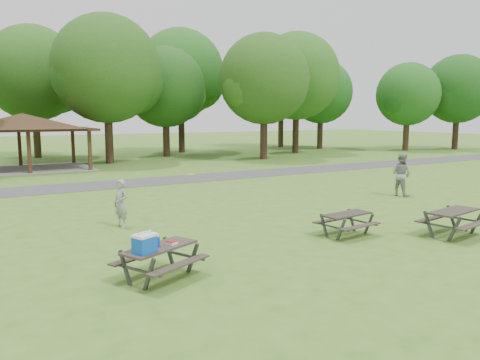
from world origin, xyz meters
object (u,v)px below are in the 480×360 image
picnic_table_middle (347,219)px  frisbee_thrower (121,204)px  frisbee_catcher (401,175)px  picnic_table_near (155,250)px

picnic_table_middle → frisbee_thrower: frisbee_thrower is taller
frisbee_catcher → frisbee_thrower: bearing=79.8°
frisbee_thrower → frisbee_catcher: size_ratio=0.81×
picnic_table_near → frisbee_catcher: 14.32m
picnic_table_middle → frisbee_thrower: 7.19m
picnic_table_near → frisbee_thrower: 5.39m
frisbee_thrower → frisbee_catcher: bearing=66.2°
picnic_table_near → picnic_table_middle: 6.45m
picnic_table_near → picnic_table_middle: bearing=7.0°
picnic_table_near → frisbee_thrower: frisbee_thrower is taller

